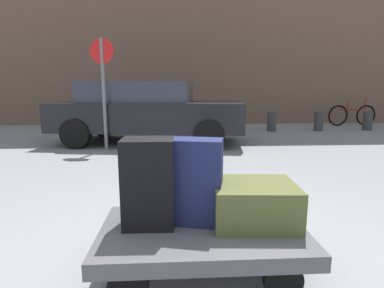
{
  "coord_description": "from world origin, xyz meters",
  "views": [
    {
      "loc": [
        -0.18,
        -1.88,
        1.25
      ],
      "look_at": [
        0.0,
        1.2,
        0.69
      ],
      "focal_mm": 28.3,
      "sensor_mm": 36.0,
      "label": 1
    }
  ],
  "objects_px": {
    "suitcase_navy_rear_right": "(196,182)",
    "no_parking_sign": "(103,82)",
    "bollard_kerb_mid": "(319,121)",
    "suitcase_olive_center": "(254,203)",
    "bicycle_leaning": "(352,115)",
    "bollard_kerb_far": "(368,121)",
    "luggage_cart": "(203,237)",
    "parked_car": "(147,111)",
    "bollard_kerb_near": "(272,122)",
    "suitcase_black_stacked_top": "(148,183)"
  },
  "relations": [
    {
      "from": "bicycle_leaning",
      "to": "no_parking_sign",
      "type": "relative_size",
      "value": 0.78
    },
    {
      "from": "luggage_cart",
      "to": "bollard_kerb_far",
      "type": "distance_m",
      "value": 9.15
    },
    {
      "from": "suitcase_navy_rear_right",
      "to": "suitcase_black_stacked_top",
      "type": "height_order",
      "value": "suitcase_black_stacked_top"
    },
    {
      "from": "suitcase_olive_center",
      "to": "no_parking_sign",
      "type": "xyz_separation_m",
      "value": [
        -1.96,
        4.36,
        0.92
      ]
    },
    {
      "from": "luggage_cart",
      "to": "suitcase_navy_rear_right",
      "type": "bearing_deg",
      "value": 114.91
    },
    {
      "from": "suitcase_navy_rear_right",
      "to": "suitcase_olive_center",
      "type": "height_order",
      "value": "suitcase_navy_rear_right"
    },
    {
      "from": "luggage_cart",
      "to": "parked_car",
      "type": "distance_m",
      "value": 5.37
    },
    {
      "from": "parked_car",
      "to": "bollard_kerb_far",
      "type": "bearing_deg",
      "value": 15.24
    },
    {
      "from": "bicycle_leaning",
      "to": "suitcase_black_stacked_top",
      "type": "bearing_deg",
      "value": -127.67
    },
    {
      "from": "luggage_cart",
      "to": "suitcase_navy_rear_right",
      "type": "distance_m",
      "value": 0.37
    },
    {
      "from": "luggage_cart",
      "to": "suitcase_black_stacked_top",
      "type": "xyz_separation_m",
      "value": [
        -0.36,
        0.06,
        0.37
      ]
    },
    {
      "from": "suitcase_navy_rear_right",
      "to": "suitcase_black_stacked_top",
      "type": "xyz_separation_m",
      "value": [
        -0.32,
        -0.02,
        0.0
      ]
    },
    {
      "from": "suitcase_olive_center",
      "to": "bollard_kerb_mid",
      "type": "relative_size",
      "value": 0.95
    },
    {
      "from": "suitcase_olive_center",
      "to": "parked_car",
      "type": "relative_size",
      "value": 0.12
    },
    {
      "from": "luggage_cart",
      "to": "bollard_kerb_mid",
      "type": "relative_size",
      "value": 2.32
    },
    {
      "from": "suitcase_navy_rear_right",
      "to": "bollard_kerb_far",
      "type": "xyz_separation_m",
      "value": [
        5.82,
        7.0,
        -0.34
      ]
    },
    {
      "from": "bicycle_leaning",
      "to": "no_parking_sign",
      "type": "height_order",
      "value": "no_parking_sign"
    },
    {
      "from": "suitcase_olive_center",
      "to": "parked_car",
      "type": "xyz_separation_m",
      "value": [
        -1.18,
        5.22,
        0.28
      ]
    },
    {
      "from": "suitcase_navy_rear_right",
      "to": "suitcase_olive_center",
      "type": "relative_size",
      "value": 1.05
    },
    {
      "from": "bicycle_leaning",
      "to": "bollard_kerb_far",
      "type": "bearing_deg",
      "value": -100.66
    },
    {
      "from": "suitcase_navy_rear_right",
      "to": "bollard_kerb_near",
      "type": "xyz_separation_m",
      "value": [
        2.81,
        7.0,
        -0.34
      ]
    },
    {
      "from": "luggage_cart",
      "to": "suitcase_navy_rear_right",
      "type": "height_order",
      "value": "suitcase_navy_rear_right"
    },
    {
      "from": "parked_car",
      "to": "bollard_kerb_mid",
      "type": "distance_m",
      "value": 5.38
    },
    {
      "from": "bollard_kerb_near",
      "to": "suitcase_black_stacked_top",
      "type": "bearing_deg",
      "value": -113.99
    },
    {
      "from": "suitcase_navy_rear_right",
      "to": "bollard_kerb_near",
      "type": "bearing_deg",
      "value": 81.07
    },
    {
      "from": "luggage_cart",
      "to": "parked_car",
      "type": "bearing_deg",
      "value": 98.79
    },
    {
      "from": "luggage_cart",
      "to": "no_parking_sign",
      "type": "height_order",
      "value": "no_parking_sign"
    },
    {
      "from": "suitcase_navy_rear_right",
      "to": "parked_car",
      "type": "xyz_separation_m",
      "value": [
        -0.78,
        5.2,
        0.13
      ]
    },
    {
      "from": "bollard_kerb_near",
      "to": "bollard_kerb_mid",
      "type": "bearing_deg",
      "value": 0.0
    },
    {
      "from": "bollard_kerb_mid",
      "to": "parked_car",
      "type": "bearing_deg",
      "value": -160.39
    },
    {
      "from": "bollard_kerb_near",
      "to": "bollard_kerb_mid",
      "type": "xyz_separation_m",
      "value": [
        1.46,
        0.0,
        0.0
      ]
    },
    {
      "from": "bollard_kerb_far",
      "to": "suitcase_navy_rear_right",
      "type": "bearing_deg",
      "value": -129.76
    },
    {
      "from": "suitcase_black_stacked_top",
      "to": "bollard_kerb_far",
      "type": "xyz_separation_m",
      "value": [
        6.14,
        7.02,
        -0.35
      ]
    },
    {
      "from": "suitcase_olive_center",
      "to": "suitcase_black_stacked_top",
      "type": "distance_m",
      "value": 0.73
    },
    {
      "from": "suitcase_olive_center",
      "to": "luggage_cart",
      "type": "bearing_deg",
      "value": -166.47
    },
    {
      "from": "luggage_cart",
      "to": "suitcase_olive_center",
      "type": "bearing_deg",
      "value": 9.61
    },
    {
      "from": "bicycle_leaning",
      "to": "bollard_kerb_near",
      "type": "height_order",
      "value": "bicycle_leaning"
    },
    {
      "from": "bollard_kerb_near",
      "to": "no_parking_sign",
      "type": "relative_size",
      "value": 0.26
    },
    {
      "from": "suitcase_navy_rear_right",
      "to": "suitcase_olive_center",
      "type": "xyz_separation_m",
      "value": [
        0.4,
        -0.02,
        -0.15
      ]
    },
    {
      "from": "suitcase_black_stacked_top",
      "to": "suitcase_navy_rear_right",
      "type": "bearing_deg",
      "value": 4.85
    },
    {
      "from": "bollard_kerb_mid",
      "to": "bollard_kerb_far",
      "type": "height_order",
      "value": "same"
    },
    {
      "from": "parked_car",
      "to": "bollard_kerb_near",
      "type": "bearing_deg",
      "value": 26.64
    },
    {
      "from": "no_parking_sign",
      "to": "bollard_kerb_near",
      "type": "bearing_deg",
      "value": 31.34
    },
    {
      "from": "suitcase_navy_rear_right",
      "to": "no_parking_sign",
      "type": "bearing_deg",
      "value": 122.72
    },
    {
      "from": "bicycle_leaning",
      "to": "bollard_kerb_mid",
      "type": "xyz_separation_m",
      "value": [
        -1.79,
        -1.24,
        -0.08
      ]
    },
    {
      "from": "bollard_kerb_near",
      "to": "bollard_kerb_far",
      "type": "bearing_deg",
      "value": 0.0
    },
    {
      "from": "suitcase_black_stacked_top",
      "to": "luggage_cart",
      "type": "bearing_deg",
      "value": -9.11
    },
    {
      "from": "bollard_kerb_mid",
      "to": "luggage_cart",
      "type": "bearing_deg",
      "value": -120.85
    },
    {
      "from": "luggage_cart",
      "to": "bicycle_leaning",
      "type": "height_order",
      "value": "bicycle_leaning"
    },
    {
      "from": "bollard_kerb_mid",
      "to": "suitcase_navy_rear_right",
      "type": "bearing_deg",
      "value": -121.39
    }
  ]
}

